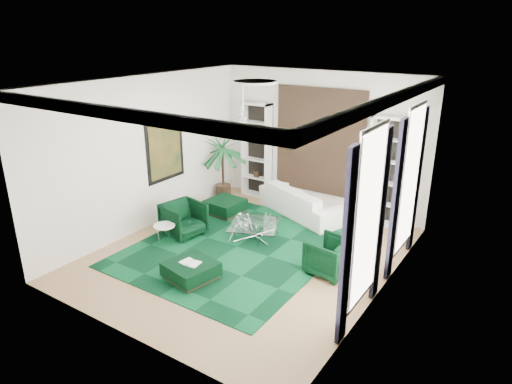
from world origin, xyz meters
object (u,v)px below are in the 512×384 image
Objects in this scene: armchair_left at (184,219)px; coffee_table at (254,231)px; side_table at (165,235)px; ottoman_side at (225,207)px; palm at (223,158)px; ottoman_front at (191,271)px; sofa at (302,201)px; armchair_right at (330,257)px.

coffee_table is at bearing -52.80° from armchair_left.
side_table is at bearing -138.27° from coffee_table.
palm reaches higher than ottoman_side.
coffee_table is at bearing 89.06° from ottoman_front.
sofa is 2.11m from ottoman_side.
armchair_right is 0.75× the size of coffee_table.
palm is at bearing 119.23° from ottoman_front.
palm reaches higher than side_table.
ottoman_front is at bearing -43.49° from armchair_right.
side_table is (-0.01, -0.65, -0.17)m from armchair_left.
sofa is at bearing -21.96° from armchair_left.
palm reaches higher than ottoman_front.
armchair_left is at bearing 88.87° from side_table.
side_table is at bearing 151.05° from ottoman_front.
armchair_left is at bearing -154.13° from coffee_table.
side_table reaches higher than ottoman_side.
armchair_right is 4.00m from ottoman_side.
coffee_table is at bearing -38.19° from palm.
sofa is at bearing 86.27° from ottoman_front.
palm reaches higher than sofa.
coffee_table is 2.24× the size of side_table.
coffee_table is 0.45× the size of palm.
palm reaches higher than coffee_table.
armchair_left reaches higher than coffee_table.
ottoman_side is (-1.78, -1.11, -0.19)m from sofa.
palm reaches higher than armchair_left.
armchair_right is at bearing 37.96° from ottoman_front.
armchair_left reaches higher than sofa.
armchair_right is 1.69× the size of side_table.
coffee_table is 2.26m from ottoman_front.
armchair_right reaches higher than ottoman_front.
ottoman_side is 0.99× the size of ottoman_front.
armchair_right is 3.89m from side_table.
ottoman_side is at bearing 55.29° from sofa.
armchair_right is 2.27m from coffee_table.
armchair_right is at bearing -75.00° from armchair_left.
sofa is 3.86m from side_table.
coffee_table is 1.26× the size of ottoman_side.
sofa is 2.38× the size of coffee_table.
armchair_right is 0.95× the size of ottoman_side.
coffee_table is at bearing -29.66° from ottoman_side.
sofa is at bearing -133.48° from armchair_right.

